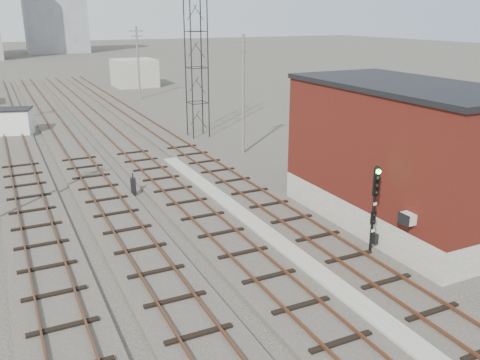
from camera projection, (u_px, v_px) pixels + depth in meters
ground at (86, 100)px, 64.52m from camera, size 320.00×320.00×0.00m
track_right at (153, 129)px, 47.57m from camera, size 3.20×90.00×0.39m
track_mid_right at (110, 133)px, 45.91m from camera, size 3.20×90.00×0.39m
track_mid_left at (64, 138)px, 44.25m from camera, size 3.20×90.00×0.39m
track_left at (14, 143)px, 42.58m from camera, size 3.20×90.00×0.39m
platform_curb at (259, 229)px, 25.36m from camera, size 0.90×28.00×0.26m
brick_building at (402, 155)px, 25.48m from camera, size 6.54×12.20×7.22m
lattice_tower at (196, 50)px, 43.11m from camera, size 1.60×1.60×15.00m
utility_pole_right_a at (243, 92)px, 38.38m from camera, size 1.80×0.24×9.00m
utility_pole_right_b at (138, 61)px, 64.02m from camera, size 1.80×0.24×9.00m
apartment_right at (54, 4)px, 140.74m from camera, size 16.00×12.00×26.00m
shed_right at (134, 73)px, 76.19m from camera, size 6.00×6.00×4.00m
signal_mast at (374, 204)px, 22.04m from camera, size 0.40×0.42×4.22m
switch_stand at (133, 186)px, 30.28m from camera, size 0.34×0.34×1.30m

